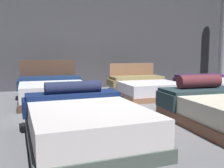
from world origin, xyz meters
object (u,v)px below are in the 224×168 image
bed_1 (85,122)px  bed_5 (52,91)px  bed_2 (221,109)px  bed_6 (144,87)px  bed_7 (213,85)px

bed_1 → bed_5: size_ratio=1.02×
bed_1 → bed_2: 2.36m
bed_2 → bed_6: size_ratio=1.08×
bed_7 → bed_5: bearing=178.2°
bed_1 → bed_2: (2.36, 0.03, -0.00)m
bed_5 → bed_2: bearing=-49.6°
bed_6 → bed_7: bed_6 is taller
bed_5 → bed_1: bearing=-87.3°
bed_1 → bed_6: bearing=50.3°
bed_1 → bed_5: (-0.10, 3.02, 0.01)m
bed_6 → bed_7: bearing=0.2°
bed_1 → bed_6: 3.87m
bed_5 → bed_7: bed_5 is taller
bed_6 → bed_5: bearing=-178.3°
bed_1 → bed_2: size_ratio=0.98×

